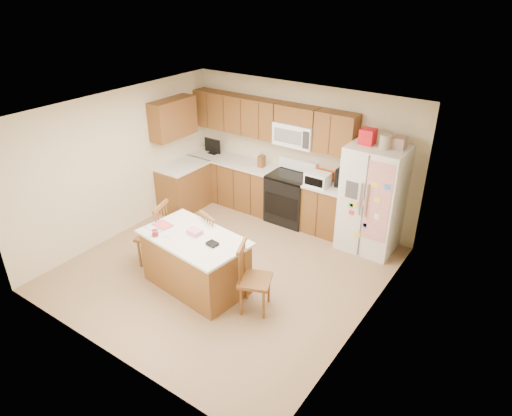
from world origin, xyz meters
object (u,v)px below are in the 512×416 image
Objects in this scene: island at (196,261)px; windsor_chair_left at (155,235)px; stove at (290,197)px; refrigerator at (373,198)px; windsor_chair_right at (253,279)px; windsor_chair_back at (217,241)px.

windsor_chair_left is at bearing 174.17° from island.
stove is 2.65m from windsor_chair_left.
refrigerator reaches higher than windsor_chair_right.
island is 1.70× the size of windsor_chair_back.
refrigerator is 2.61m from windsor_chair_back.
refrigerator reaches higher than island.
windsor_chair_right is at bearing -25.95° from windsor_chair_back.
refrigerator is at bearing -2.30° from stove.
windsor_chair_back is at bearing -94.29° from stove.
windsor_chair_left is at bearing -137.34° from refrigerator.
island is (-1.66, -2.48, -0.49)m from refrigerator.
windsor_chair_right is at bearing 3.28° from island.
refrigerator is at bearing 42.66° from windsor_chair_left.
windsor_chair_right is (1.05, -0.51, 0.02)m from windsor_chair_back.
refrigerator is 2.10× the size of windsor_chair_back.
refrigerator reaches higher than stove.
stove is 1.98m from windsor_chair_back.
stove reaches higher than windsor_chair_left.
windsor_chair_left reaches higher than windsor_chair_right.
windsor_chair_back is at bearing 96.30° from island.
windsor_chair_right is (0.90, -2.48, 0.01)m from stove.
windsor_chair_left is (-2.58, -2.38, -0.42)m from refrigerator.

